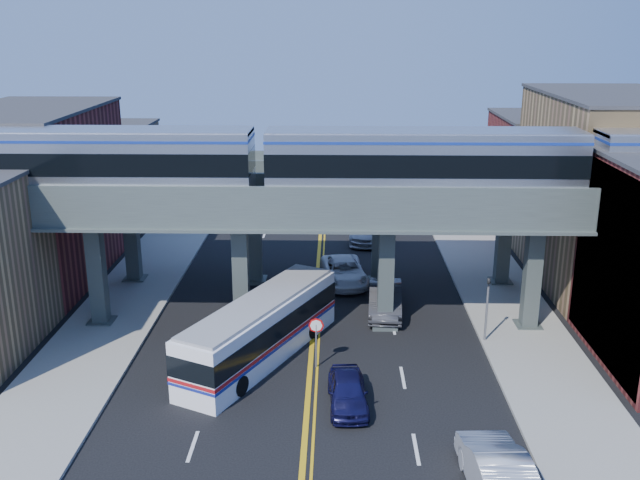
{
  "coord_description": "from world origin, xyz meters",
  "views": [
    {
      "loc": [
        1.2,
        -28.89,
        16.44
      ],
      "look_at": [
        0.38,
        7.62,
        5.19
      ],
      "focal_mm": 40.0,
      "sensor_mm": 36.0,
      "label": 1
    }
  ],
  "objects_px": {
    "transit_train": "(423,161)",
    "traffic_signal": "(487,303)",
    "car_lane_c": "(344,271)",
    "transit_bus": "(261,330)",
    "car_lane_d": "(368,228)",
    "car_parked_curb": "(498,473)",
    "car_lane_a": "(348,391)",
    "car_lane_b": "(385,299)",
    "stop_sign": "(316,335)"
  },
  "relations": [
    {
      "from": "transit_bus",
      "to": "car_parked_curb",
      "type": "height_order",
      "value": "transit_bus"
    },
    {
      "from": "transit_bus",
      "to": "car_lane_c",
      "type": "relative_size",
      "value": 2.06
    },
    {
      "from": "transit_bus",
      "to": "car_lane_d",
      "type": "xyz_separation_m",
      "value": [
        6.28,
        20.66,
        -0.63
      ]
    },
    {
      "from": "stop_sign",
      "to": "car_lane_c",
      "type": "xyz_separation_m",
      "value": [
        1.5,
        12.0,
        -0.98
      ]
    },
    {
      "from": "transit_train",
      "to": "transit_bus",
      "type": "xyz_separation_m",
      "value": [
        -8.29,
        -4.01,
        -7.87
      ]
    },
    {
      "from": "transit_train",
      "to": "traffic_signal",
      "type": "relative_size",
      "value": 12.38
    },
    {
      "from": "traffic_signal",
      "to": "car_lane_d",
      "type": "xyz_separation_m",
      "value": [
        -5.44,
        18.65,
        -1.39
      ]
    },
    {
      "from": "car_lane_d",
      "to": "car_lane_c",
      "type": "bearing_deg",
      "value": -95.16
    },
    {
      "from": "car_lane_a",
      "to": "car_parked_curb",
      "type": "bearing_deg",
      "value": -52.6
    },
    {
      "from": "car_lane_a",
      "to": "car_lane_c",
      "type": "bearing_deg",
      "value": 86.79
    },
    {
      "from": "traffic_signal",
      "to": "car_parked_curb",
      "type": "relative_size",
      "value": 0.73
    },
    {
      "from": "traffic_signal",
      "to": "car_lane_d",
      "type": "height_order",
      "value": "traffic_signal"
    },
    {
      "from": "car_lane_b",
      "to": "transit_bus",
      "type": "bearing_deg",
      "value": -134.93
    },
    {
      "from": "traffic_signal",
      "to": "transit_bus",
      "type": "distance_m",
      "value": 11.91
    },
    {
      "from": "stop_sign",
      "to": "traffic_signal",
      "type": "bearing_deg",
      "value": 18.63
    },
    {
      "from": "stop_sign",
      "to": "traffic_signal",
      "type": "xyz_separation_m",
      "value": [
        8.9,
        3.0,
        0.54
      ]
    },
    {
      "from": "car_lane_c",
      "to": "car_parked_curb",
      "type": "xyz_separation_m",
      "value": [
        5.3,
        -21.85,
        0.15
      ]
    },
    {
      "from": "transit_bus",
      "to": "stop_sign",
      "type": "bearing_deg",
      "value": -83.37
    },
    {
      "from": "car_lane_a",
      "to": "stop_sign",
      "type": "bearing_deg",
      "value": 109.07
    },
    {
      "from": "traffic_signal",
      "to": "car_parked_curb",
      "type": "distance_m",
      "value": 13.09
    },
    {
      "from": "transit_train",
      "to": "car_lane_d",
      "type": "height_order",
      "value": "transit_train"
    },
    {
      "from": "car_lane_c",
      "to": "transit_bus",
      "type": "bearing_deg",
      "value": -119.16
    },
    {
      "from": "traffic_signal",
      "to": "car_parked_curb",
      "type": "xyz_separation_m",
      "value": [
        -2.1,
        -12.85,
        -1.37
      ]
    },
    {
      "from": "transit_train",
      "to": "car_lane_d",
      "type": "relative_size",
      "value": 8.1
    },
    {
      "from": "car_lane_d",
      "to": "stop_sign",
      "type": "bearing_deg",
      "value": -92.75
    },
    {
      "from": "traffic_signal",
      "to": "car_lane_c",
      "type": "bearing_deg",
      "value": 129.43
    },
    {
      "from": "stop_sign",
      "to": "traffic_signal",
      "type": "distance_m",
      "value": 9.41
    },
    {
      "from": "transit_train",
      "to": "car_lane_d",
      "type": "bearing_deg",
      "value": 96.9
    },
    {
      "from": "traffic_signal",
      "to": "car_lane_b",
      "type": "height_order",
      "value": "traffic_signal"
    },
    {
      "from": "car_lane_a",
      "to": "car_lane_c",
      "type": "relative_size",
      "value": 0.75
    },
    {
      "from": "car_lane_b",
      "to": "car_lane_c",
      "type": "bearing_deg",
      "value": 118.16
    },
    {
      "from": "transit_train",
      "to": "car_parked_curb",
      "type": "distance_m",
      "value": 17.15
    },
    {
      "from": "transit_train",
      "to": "stop_sign",
      "type": "height_order",
      "value": "transit_train"
    },
    {
      "from": "transit_train",
      "to": "car_lane_d",
      "type": "distance_m",
      "value": 18.8
    },
    {
      "from": "transit_train",
      "to": "car_lane_c",
      "type": "bearing_deg",
      "value": 119.61
    },
    {
      "from": "transit_bus",
      "to": "car_lane_b",
      "type": "distance_m",
      "value": 8.92
    },
    {
      "from": "traffic_signal",
      "to": "transit_bus",
      "type": "bearing_deg",
      "value": -170.27
    },
    {
      "from": "transit_bus",
      "to": "car_lane_b",
      "type": "height_order",
      "value": "transit_bus"
    },
    {
      "from": "car_parked_curb",
      "to": "traffic_signal",
      "type": "bearing_deg",
      "value": -102.72
    },
    {
      "from": "transit_bus",
      "to": "car_lane_d",
      "type": "distance_m",
      "value": 21.6
    },
    {
      "from": "traffic_signal",
      "to": "car_lane_a",
      "type": "relative_size",
      "value": 0.97
    },
    {
      "from": "car_lane_c",
      "to": "traffic_signal",
      "type": "bearing_deg",
      "value": -58.33
    },
    {
      "from": "stop_sign",
      "to": "transit_train",
      "type": "bearing_deg",
      "value": 42.39
    },
    {
      "from": "transit_train",
      "to": "stop_sign",
      "type": "bearing_deg",
      "value": -137.61
    },
    {
      "from": "traffic_signal",
      "to": "transit_bus",
      "type": "relative_size",
      "value": 0.35
    },
    {
      "from": "traffic_signal",
      "to": "car_lane_b",
      "type": "bearing_deg",
      "value": 142.37
    },
    {
      "from": "car_lane_a",
      "to": "traffic_signal",
      "type": "bearing_deg",
      "value": 38.79
    },
    {
      "from": "stop_sign",
      "to": "car_lane_d",
      "type": "distance_m",
      "value": 21.94
    },
    {
      "from": "car_lane_d",
      "to": "car_lane_a",
      "type": "bearing_deg",
      "value": -88.1
    },
    {
      "from": "car_lane_a",
      "to": "car_parked_curb",
      "type": "height_order",
      "value": "car_parked_curb"
    }
  ]
}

